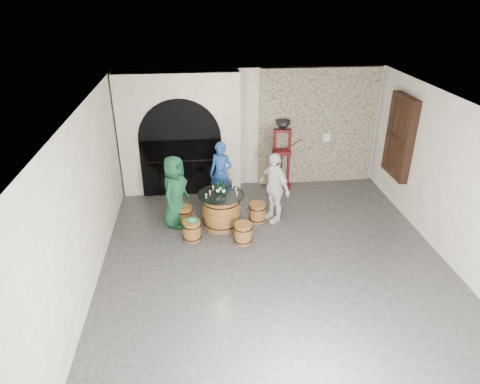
{
  "coord_description": "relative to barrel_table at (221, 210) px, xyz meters",
  "views": [
    {
      "loc": [
        -1.46,
        -6.93,
        5.18
      ],
      "look_at": [
        -0.59,
        1.34,
        1.05
      ],
      "focal_mm": 32.0,
      "sensor_mm": 36.0,
      "label": 1
    }
  ],
  "objects": [
    {
      "name": "barrel_stool_near_right",
      "position": [
        0.42,
        -0.77,
        -0.18
      ],
      "size": [
        0.42,
        0.42,
        0.46
      ],
      "color": "brown",
      "rests_on": "ground"
    },
    {
      "name": "wall_front",
      "position": [
        0.99,
        -5.74,
        1.19
      ],
      "size": [
        8.0,
        0.0,
        8.0
      ],
      "primitive_type": "plane",
      "rotation": [
        -1.57,
        0.0,
        0.0
      ],
      "color": "silver",
      "rests_on": "ground"
    },
    {
      "name": "wall_left",
      "position": [
        -2.51,
        -1.74,
        1.19
      ],
      "size": [
        0.0,
        8.0,
        8.0
      ],
      "primitive_type": "plane",
      "rotation": [
        1.57,
        0.0,
        1.57
      ],
      "color": "silver",
      "rests_on": "ground"
    },
    {
      "name": "barrel_stool_far",
      "position": [
        0.06,
        0.87,
        -0.18
      ],
      "size": [
        0.42,
        0.42,
        0.46
      ],
      "color": "brown",
      "rests_on": "ground"
    },
    {
      "name": "wine_bottle_right",
      "position": [
        -0.01,
        0.12,
        0.55
      ],
      "size": [
        0.08,
        0.08,
        0.32
      ],
      "color": "black",
      "rests_on": "barrel_table"
    },
    {
      "name": "shuttered_window",
      "position": [
        4.36,
        0.66,
        1.39
      ],
      "size": [
        0.23,
        1.1,
        2.0
      ],
      "color": "black",
      "rests_on": "wall_right"
    },
    {
      "name": "barrel_stool_near_left",
      "position": [
        -0.69,
        -0.54,
        -0.18
      ],
      "size": [
        0.42,
        0.42,
        0.46
      ],
      "color": "brown",
      "rests_on": "ground"
    },
    {
      "name": "stone_facing_panel",
      "position": [
        2.79,
        2.2,
        1.19
      ],
      "size": [
        3.2,
        0.12,
        3.18
      ],
      "primitive_type": "cube",
      "color": "#AA9F88",
      "rests_on": "ground"
    },
    {
      "name": "tasting_glass_e",
      "position": [
        0.35,
        -0.12,
        0.46
      ],
      "size": [
        0.05,
        0.05,
        0.1
      ],
      "primitive_type": null,
      "color": "orange",
      "rests_on": "barrel_table"
    },
    {
      "name": "tasting_glass_f",
      "position": [
        -0.25,
        0.01,
        0.46
      ],
      "size": [
        0.05,
        0.05,
        0.1
      ],
      "primitive_type": null,
      "color": "orange",
      "rests_on": "barrel_table"
    },
    {
      "name": "wall_back",
      "position": [
        0.99,
        2.26,
        1.19
      ],
      "size": [
        8.0,
        0.0,
        8.0
      ],
      "primitive_type": "plane",
      "rotation": [
        1.57,
        0.0,
        0.0
      ],
      "color": "silver",
      "rests_on": "ground"
    },
    {
      "name": "person_blue",
      "position": [
        0.07,
        1.1,
        0.42
      ],
      "size": [
        0.72,
        0.63,
        1.65
      ],
      "primitive_type": "imported",
      "rotation": [
        0.0,
        0.0,
        -0.48
      ],
      "color": "#1A4091",
      "rests_on": "ground"
    },
    {
      "name": "wine_bottle_left",
      "position": [
        -0.07,
        0.01,
        0.55
      ],
      "size": [
        0.08,
        0.08,
        0.32
      ],
      "color": "black",
      "rests_on": "barrel_table"
    },
    {
      "name": "tasting_glass_b",
      "position": [
        0.36,
        0.1,
        0.46
      ],
      "size": [
        0.05,
        0.05,
        0.1
      ],
      "primitive_type": null,
      "color": "orange",
      "rests_on": "barrel_table"
    },
    {
      "name": "control_box",
      "position": [
        3.04,
        2.12,
        0.94
      ],
      "size": [
        0.18,
        0.1,
        0.22
      ],
      "primitive_type": "cube",
      "color": "silver",
      "rests_on": "wall_back"
    },
    {
      "name": "arched_opening",
      "position": [
        -0.91,
        2.0,
        1.17
      ],
      "size": [
        3.1,
        0.6,
        3.19
      ],
      "color": "silver",
      "rests_on": "ground"
    },
    {
      "name": "corking_press",
      "position": [
        1.78,
        1.95,
        0.7
      ],
      "size": [
        0.79,
        0.46,
        1.9
      ],
      "rotation": [
        0.0,
        0.0,
        -0.08
      ],
      "color": "#510D10",
      "rests_on": "ground"
    },
    {
      "name": "green_cap",
      "position": [
        -0.68,
        -0.54,
        0.09
      ],
      "size": [
        0.23,
        0.18,
        0.1
      ],
      "color": "#0C8954",
      "rests_on": "barrel_stool_near_left"
    },
    {
      "name": "barrel_table",
      "position": [
        0.0,
        0.0,
        0.0
      ],
      "size": [
        1.07,
        1.07,
        0.82
      ],
      "color": "brown",
      "rests_on": "ground"
    },
    {
      "name": "person_white",
      "position": [
        1.25,
        0.17,
        0.44
      ],
      "size": [
        0.86,
        1.07,
        1.69
      ],
      "primitive_type": "imported",
      "rotation": [
        0.0,
        0.0,
        -1.04
      ],
      "color": "white",
      "rests_on": "ground"
    },
    {
      "name": "side_barrel",
      "position": [
        0.15,
        1.17,
        -0.11
      ],
      "size": [
        0.45,
        0.45,
        0.6
      ],
      "rotation": [
        0.0,
        0.0,
        0.3
      ],
      "color": "brown",
      "rests_on": "ground"
    },
    {
      "name": "tasting_glass_d",
      "position": [
        0.3,
        0.3,
        0.46
      ],
      "size": [
        0.05,
        0.05,
        0.1
      ],
      "primitive_type": null,
      "color": "orange",
      "rests_on": "barrel_table"
    },
    {
      "name": "wall_right",
      "position": [
        4.49,
        -1.74,
        1.19
      ],
      "size": [
        0.0,
        8.0,
        8.0
      ],
      "primitive_type": "plane",
      "rotation": [
        1.57,
        0.0,
        -1.57
      ],
      "color": "silver",
      "rests_on": "ground"
    },
    {
      "name": "barrel_stool_right",
      "position": [
        0.87,
        0.12,
        -0.18
      ],
      "size": [
        0.42,
        0.42,
        0.46
      ],
      "color": "brown",
      "rests_on": "ground"
    },
    {
      "name": "wine_bottle_center",
      "position": [
        0.06,
        -0.02,
        0.55
      ],
      "size": [
        0.08,
        0.08,
        0.32
      ],
      "color": "black",
      "rests_on": "barrel_table"
    },
    {
      "name": "tasting_glass_c",
      "position": [
        -0.16,
        0.24,
        0.46
      ],
      "size": [
        0.05,
        0.05,
        0.1
      ],
      "primitive_type": null,
      "color": "orange",
      "rests_on": "barrel_table"
    },
    {
      "name": "barrel_stool_left",
      "position": [
        -0.86,
        0.14,
        -0.18
      ],
      "size": [
        0.42,
        0.42,
        0.46
      ],
      "color": "brown",
      "rests_on": "ground"
    },
    {
      "name": "ground",
      "position": [
        0.99,
        -1.74,
        -0.41
      ],
      "size": [
        8.0,
        8.0,
        0.0
      ],
      "primitive_type": "plane",
      "color": "#2A2A2C",
      "rests_on": "ground"
    },
    {
      "name": "tasting_glass_a",
      "position": [
        -0.34,
        -0.15,
        0.46
      ],
      "size": [
        0.05,
        0.05,
        0.1
      ],
      "primitive_type": null,
      "color": "orange",
      "rests_on": "barrel_table"
    },
    {
      "name": "ceiling",
      "position": [
        0.99,
        -1.74,
        2.79
      ],
      "size": [
        8.0,
        8.0,
        0.0
      ],
      "primitive_type": "plane",
      "rotation": [
        3.14,
        0.0,
        0.0
      ],
      "color": "beige",
      "rests_on": "wall_back"
    },
    {
      "name": "person_green",
      "position": [
        -1.04,
        0.17,
        0.45
      ],
      "size": [
        0.86,
        0.99,
        1.71
      ],
      "primitive_type": "imported",
      "rotation": [
        0.0,
        0.0,
        1.11
      ],
      "color": "#124327",
      "rests_on": "ground"
    }
  ]
}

